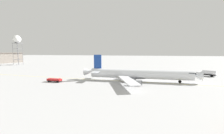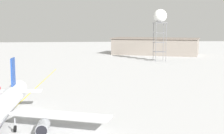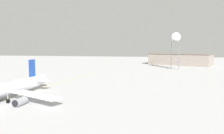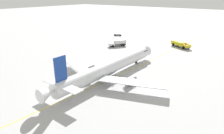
{
  "view_description": "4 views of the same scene",
  "coord_description": "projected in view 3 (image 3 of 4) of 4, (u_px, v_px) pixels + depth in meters",
  "views": [
    {
      "loc": [
        -3.78,
        -64.42,
        12.2
      ],
      "look_at": [
        -17.29,
        6.68,
        4.45
      ],
      "focal_mm": 24.98,
      "sensor_mm": 36.0,
      "label": 1
    },
    {
      "loc": [
        45.19,
        10.2,
        16.8
      ],
      "look_at": [
        -42.63,
        20.1,
        5.6
      ],
      "focal_mm": 52.08,
      "sensor_mm": 36.0,
      "label": 2
    },
    {
      "loc": [
        39.07,
        37.65,
        14.2
      ],
      "look_at": [
        -42.63,
        20.1,
        6.51
      ],
      "focal_mm": 33.08,
      "sensor_mm": 36.0,
      "label": 3
    },
    {
      "loc": [
        -47.65,
        -35.8,
        23.11
      ],
      "look_at": [
        -7.78,
        -6.23,
        4.78
      ],
      "focal_mm": 32.0,
      "sensor_mm": 36.0,
      "label": 4
    }
  ],
  "objects": [
    {
      "name": "radar_tower",
      "position": [
        176.0,
        38.0,
        138.57
      ],
      "size": [
        6.32,
        6.32,
        24.67
      ],
      "color": "slate",
      "rests_on": "ground_plane"
    },
    {
      "name": "ops_pickup_truck",
      "position": [
        37.0,
        81.0,
        85.14
      ],
      "size": [
        5.76,
        2.53,
        1.41
      ],
      "rotation": [
        0.0,
        0.0,
        6.22
      ],
      "color": "#232326",
      "rests_on": "ground_plane"
    },
    {
      "name": "terminal_shed",
      "position": [
        180.0,
        59.0,
        173.31
      ],
      "size": [
        39.17,
        54.12,
        9.83
      ],
      "rotation": [
        0.0,
        0.0,
        4.3
      ],
      "color": "gray",
      "rests_on": "ground_plane"
    }
  ]
}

